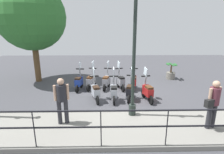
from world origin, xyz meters
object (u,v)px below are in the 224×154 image
lamp_post_near (134,60)px  scooter_near_0 (147,91)px  scooter_far_0 (134,81)px  tree_large (32,17)px  scooter_far_3 (91,81)px  scooter_near_1 (130,90)px  scooter_near_2 (114,91)px  potted_palm (171,72)px  scooter_near_3 (95,91)px  scooter_far_2 (107,81)px  pedestrian_distant (62,98)px  scooter_far_1 (120,81)px  scooter_far_4 (79,82)px  pedestrian_with_bag (213,101)px

lamp_post_near → scooter_near_0: lamp_post_near is taller
scooter_near_0 → scooter_far_0: bearing=2.6°
lamp_post_near → scooter_far_0: lamp_post_near is taller
tree_large → scooter_far_3: bearing=-115.0°
scooter_near_1 → scooter_near_2: same height
potted_palm → scooter_near_3: bearing=127.4°
scooter_near_0 → potted_palm: bearing=-44.6°
tree_large → scooter_near_0: 7.97m
lamp_post_near → scooter_far_2: lamp_post_near is taller
tree_large → scooter_near_2: bearing=-125.4°
pedestrian_distant → scooter_near_2: size_ratio=1.03×
lamp_post_near → scooter_near_3: 2.81m
scooter_near_1 → scooter_far_0: same height
pedestrian_distant → scooter_near_2: bearing=125.7°
tree_large → scooter_far_2: bearing=-111.0°
scooter_far_1 → scooter_far_3: same height
tree_large → scooter_near_3: tree_large is taller
scooter_far_1 → scooter_far_2: 0.77m
scooter_near_3 → scooter_near_1: bearing=-101.9°
lamp_post_near → scooter_far_3: size_ratio=3.00×
potted_palm → scooter_far_3: bearing=110.8°
scooter_far_0 → scooter_far_4: (-0.05, 2.99, 0.00)m
pedestrian_with_bag → scooter_far_0: 4.65m
pedestrian_distant → scooter_near_1: size_ratio=1.03×
scooter_far_4 → scooter_near_0: bearing=-107.0°
potted_palm → scooter_far_0: (-2.05, 2.79, 0.04)m
potted_palm → scooter_near_0: size_ratio=0.69×
pedestrian_distant → scooter_far_3: size_ratio=1.03×
lamp_post_near → scooter_near_3: bearing=41.9°
lamp_post_near → scooter_near_2: 2.46m
scooter_near_0 → scooter_near_2: size_ratio=1.00×
pedestrian_distant → scooter_near_0: size_ratio=1.03×
scooter_near_3 → scooter_far_3: size_ratio=1.00×
scooter_near_0 → scooter_far_2: 2.55m
pedestrian_with_bag → scooter_near_1: 3.58m
scooter_near_0 → scooter_far_2: same height
scooter_far_2 → scooter_far_3: size_ratio=1.00×
scooter_near_3 → tree_large: bearing=34.1°
scooter_far_1 → scooter_far_3: (0.08, 1.62, 0.00)m
tree_large → scooter_far_1: size_ratio=3.88×
scooter_near_1 → scooter_near_3: same height
potted_palm → scooter_far_4: (-2.11, 5.79, 0.04)m
pedestrian_with_bag → scooter_far_1: bearing=9.9°
scooter_near_1 → scooter_far_3: (1.61, 1.97, 0.00)m
scooter_far_4 → pedestrian_with_bag: bearing=-122.6°
lamp_post_near → scooter_far_4: bearing=37.8°
potted_palm → scooter_far_0: scooter_far_0 is taller
pedestrian_with_bag → potted_palm: 6.36m
lamp_post_near → scooter_near_3: (1.66, 1.48, -1.73)m
scooter_near_2 → pedestrian_distant: bearing=141.5°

